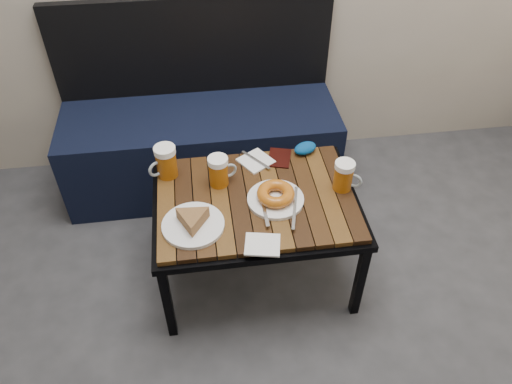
{
  "coord_description": "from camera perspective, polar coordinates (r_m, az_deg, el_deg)",
  "views": [
    {
      "loc": [
        -0.15,
        -0.38,
        1.87
      ],
      "look_at": [
        0.05,
        1.07,
        0.5
      ],
      "focal_mm": 35.0,
      "sensor_mm": 36.0,
      "label": 1
    }
  ],
  "objects": [
    {
      "name": "plate_bagel",
      "position": [
        1.99,
        2.27,
        -0.48
      ],
      "size": [
        0.23,
        0.3,
        0.06
      ],
      "color": "white",
      "rests_on": "cafe_table"
    },
    {
      "name": "passport_burgundy",
      "position": [
        2.21,
        2.68,
        3.91
      ],
      "size": [
        0.13,
        0.15,
        0.01
      ],
      "primitive_type": "cube",
      "rotation": [
        0.0,
        0.0,
        -0.28
      ],
      "color": "black",
      "rests_on": "cafe_table"
    },
    {
      "name": "knit_pouch",
      "position": [
        2.24,
        5.64,
        5.01
      ],
      "size": [
        0.13,
        0.11,
        0.05
      ],
      "primitive_type": "ellipsoid",
      "rotation": [
        0.0,
        0.0,
        0.42
      ],
      "color": "navy",
      "rests_on": "cafe_table"
    },
    {
      "name": "bench",
      "position": [
        2.67,
        -6.25,
        6.02
      ],
      "size": [
        1.4,
        0.5,
        0.95
      ],
      "color": "black",
      "rests_on": "ground"
    },
    {
      "name": "napkin_right",
      "position": [
        1.84,
        0.75,
        -6.04
      ],
      "size": [
        0.15,
        0.13,
        0.01
      ],
      "rotation": [
        0.0,
        0.0,
        -0.2
      ],
      "color": "white",
      "rests_on": "cafe_table"
    },
    {
      "name": "plate_pie",
      "position": [
        1.91,
        -7.24,
        -3.38
      ],
      "size": [
        0.24,
        0.24,
        0.07
      ],
      "color": "white",
      "rests_on": "cafe_table"
    },
    {
      "name": "beer_mug_centre",
      "position": [
        2.05,
        -4.24,
        2.42
      ],
      "size": [
        0.13,
        0.1,
        0.13
      ],
      "rotation": [
        0.0,
        0.0,
        0.29
      ],
      "color": "#9D510C",
      "rests_on": "cafe_table"
    },
    {
      "name": "napkin_left",
      "position": [
        2.19,
        -0.03,
        3.58
      ],
      "size": [
        0.18,
        0.18,
        0.01
      ],
      "rotation": [
        0.0,
        0.0,
        0.56
      ],
      "color": "white",
      "rests_on": "cafe_table"
    },
    {
      "name": "passport_navy",
      "position": [
        1.91,
        -7.56,
        -4.34
      ],
      "size": [
        0.17,
        0.15,
        0.01
      ],
      "primitive_type": "cube",
      "rotation": [
        0.0,
        0.0,
        -1.1
      ],
      "color": "black",
      "rests_on": "cafe_table"
    },
    {
      "name": "cafe_table",
      "position": [
        2.06,
        0.0,
        -1.47
      ],
      "size": [
        0.84,
        0.62,
        0.47
      ],
      "color": "black",
      "rests_on": "ground"
    },
    {
      "name": "beer_mug_right",
      "position": [
        2.05,
        10.04,
        1.85
      ],
      "size": [
        0.12,
        0.11,
        0.13
      ],
      "rotation": [
        0.0,
        0.0,
        -0.53
      ],
      "color": "#9D510C",
      "rests_on": "cafe_table"
    },
    {
      "name": "beer_mug_left",
      "position": [
        2.11,
        -10.28,
        3.42
      ],
      "size": [
        0.14,
        0.12,
        0.15
      ],
      "rotation": [
        0.0,
        0.0,
        3.7
      ],
      "color": "#9D510C",
      "rests_on": "cafe_table"
    }
  ]
}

